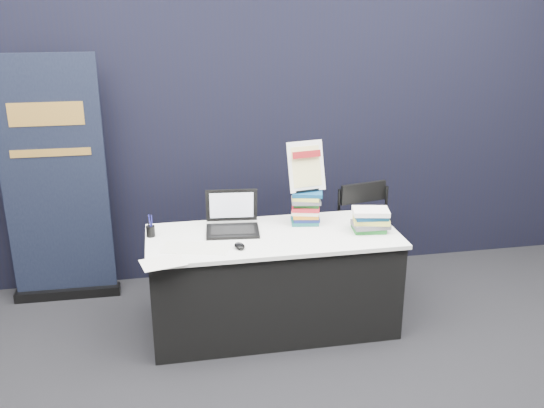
{
  "coord_description": "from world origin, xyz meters",
  "views": [
    {
      "loc": [
        -0.76,
        -3.39,
        2.41
      ],
      "look_at": [
        -0.01,
        0.55,
        0.98
      ],
      "focal_mm": 40.0,
      "sensor_mm": 36.0,
      "label": 1
    }
  ],
  "objects_px": {
    "book_stack_short": "(370,220)",
    "info_sign": "(306,167)",
    "laptop": "(232,221)",
    "book_stack_tall": "(306,207)",
    "display_table": "(273,281)",
    "stacking_chair": "(368,238)",
    "pullup_banner": "(57,197)"
  },
  "relations": [
    {
      "from": "book_stack_short",
      "to": "info_sign",
      "type": "relative_size",
      "value": 0.69
    },
    {
      "from": "laptop",
      "to": "book_stack_tall",
      "type": "relative_size",
      "value": 1.61
    },
    {
      "from": "laptop",
      "to": "info_sign",
      "type": "xyz_separation_m",
      "value": [
        0.57,
        0.06,
        0.36
      ]
    },
    {
      "from": "display_table",
      "to": "stacking_chair",
      "type": "xyz_separation_m",
      "value": [
        0.84,
        0.32,
        0.14
      ]
    },
    {
      "from": "book_stack_short",
      "to": "pullup_banner",
      "type": "xyz_separation_m",
      "value": [
        -2.28,
        0.84,
        0.04
      ]
    },
    {
      "from": "display_table",
      "to": "book_stack_short",
      "type": "xyz_separation_m",
      "value": [
        0.7,
        -0.06,
        0.46
      ]
    },
    {
      "from": "book_stack_short",
      "to": "pullup_banner",
      "type": "distance_m",
      "value": 2.43
    },
    {
      "from": "book_stack_short",
      "to": "laptop",
      "type": "bearing_deg",
      "value": 168.31
    },
    {
      "from": "pullup_banner",
      "to": "stacking_chair",
      "type": "bearing_deg",
      "value": -9.73
    },
    {
      "from": "book_stack_tall",
      "to": "pullup_banner",
      "type": "relative_size",
      "value": 0.13
    },
    {
      "from": "book_stack_tall",
      "to": "book_stack_short",
      "type": "bearing_deg",
      "value": -29.63
    },
    {
      "from": "pullup_banner",
      "to": "display_table",
      "type": "bearing_deg",
      "value": -25.3
    },
    {
      "from": "display_table",
      "to": "info_sign",
      "type": "height_order",
      "value": "info_sign"
    },
    {
      "from": "laptop",
      "to": "stacking_chair",
      "type": "distance_m",
      "value": 1.17
    },
    {
      "from": "pullup_banner",
      "to": "stacking_chair",
      "type": "height_order",
      "value": "pullup_banner"
    },
    {
      "from": "book_stack_short",
      "to": "display_table",
      "type": "bearing_deg",
      "value": 174.9
    },
    {
      "from": "book_stack_tall",
      "to": "book_stack_short",
      "type": "height_order",
      "value": "book_stack_tall"
    },
    {
      "from": "laptop",
      "to": "book_stack_short",
      "type": "distance_m",
      "value": 1.0
    },
    {
      "from": "book_stack_tall",
      "to": "info_sign",
      "type": "relative_size",
      "value": 0.66
    },
    {
      "from": "display_table",
      "to": "book_stack_short",
      "type": "height_order",
      "value": "book_stack_short"
    },
    {
      "from": "book_stack_tall",
      "to": "info_sign",
      "type": "distance_m",
      "value": 0.31
    },
    {
      "from": "book_stack_tall",
      "to": "stacking_chair",
      "type": "bearing_deg",
      "value": 15.0
    },
    {
      "from": "info_sign",
      "to": "book_stack_tall",
      "type": "bearing_deg",
      "value": -99.97
    },
    {
      "from": "info_sign",
      "to": "pullup_banner",
      "type": "relative_size",
      "value": 0.19
    },
    {
      "from": "display_table",
      "to": "book_stack_tall",
      "type": "relative_size",
      "value": 7.23
    },
    {
      "from": "laptop",
      "to": "display_table",
      "type": "bearing_deg",
      "value": -20.99
    },
    {
      "from": "book_stack_tall",
      "to": "stacking_chair",
      "type": "height_order",
      "value": "book_stack_tall"
    },
    {
      "from": "book_stack_tall",
      "to": "pullup_banner",
      "type": "height_order",
      "value": "pullup_banner"
    },
    {
      "from": "stacking_chair",
      "to": "book_stack_tall",
      "type": "bearing_deg",
      "value": -177.21
    },
    {
      "from": "display_table",
      "to": "pullup_banner",
      "type": "xyz_separation_m",
      "value": [
        -1.58,
        0.78,
        0.5
      ]
    },
    {
      "from": "display_table",
      "to": "book_stack_short",
      "type": "relative_size",
      "value": 6.9
    },
    {
      "from": "laptop",
      "to": "pullup_banner",
      "type": "bearing_deg",
      "value": 159.36
    }
  ]
}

